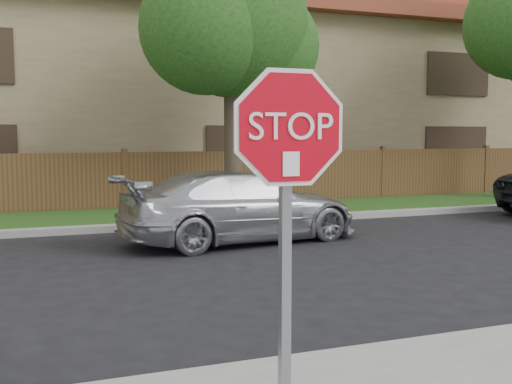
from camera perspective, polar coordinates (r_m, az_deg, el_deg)
name	(u,v)px	position (r m, az deg, el deg)	size (l,w,h in m)	color
ground	(297,364)	(5.74, 3.95, -16.00)	(90.00, 90.00, 0.00)	black
far_curb	(146,226)	(13.36, -10.42, -3.24)	(70.00, 0.30, 0.15)	gray
grass_strip	(135,217)	(14.98, -11.48, -2.36)	(70.00, 3.00, 0.12)	#1E4714
fence	(125,182)	(16.47, -12.36, 0.93)	(70.00, 0.12, 1.60)	#52341D
apartment_building	(102,93)	(22.03, -14.50, 9.15)	(35.20, 9.20, 7.20)	#897955
tree_mid	(235,21)	(15.43, -2.06, 15.94)	(4.80, 3.90, 7.35)	#382B21
stop_sign	(288,180)	(3.70, 3.08, 1.16)	(1.01, 0.13, 2.55)	gray
sedan_right	(241,206)	(11.68, -1.46, -1.37)	(1.94, 4.77, 1.38)	#B7B8BF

